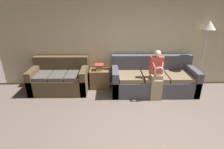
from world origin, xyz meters
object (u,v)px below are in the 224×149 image
(couch_side, at_px, (60,79))
(book_stack, at_px, (100,67))
(couch_main, at_px, (153,80))
(child_left_seated, at_px, (157,74))
(floor_lamp, at_px, (208,31))
(side_shelf, at_px, (100,78))

(couch_side, distance_m, book_stack, 1.16)
(book_stack, bearing_deg, couch_main, -9.42)
(child_left_seated, height_order, floor_lamp, floor_lamp)
(book_stack, distance_m, floor_lamp, 3.05)
(child_left_seated, bearing_deg, side_shelf, 156.20)
(side_shelf, bearing_deg, couch_side, -170.77)
(child_left_seated, distance_m, side_shelf, 1.65)
(couch_main, relative_size, floor_lamp, 1.19)
(side_shelf, height_order, book_stack, book_stack)
(couch_main, bearing_deg, book_stack, 170.58)
(child_left_seated, height_order, book_stack, child_left_seated)
(couch_main, xyz_separation_m, child_left_seated, (-0.03, -0.40, 0.35))
(couch_main, bearing_deg, couch_side, 178.48)
(book_stack, height_order, floor_lamp, floor_lamp)
(couch_main, height_order, floor_lamp, floor_lamp)
(couch_side, relative_size, book_stack, 5.55)
(couch_main, xyz_separation_m, side_shelf, (-1.49, 0.25, -0.06))
(book_stack, bearing_deg, side_shelf, 33.37)
(child_left_seated, xyz_separation_m, side_shelf, (-1.46, 0.65, -0.40))
(child_left_seated, distance_m, floor_lamp, 1.81)
(side_shelf, distance_m, book_stack, 0.35)
(couch_main, bearing_deg, side_shelf, 170.49)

